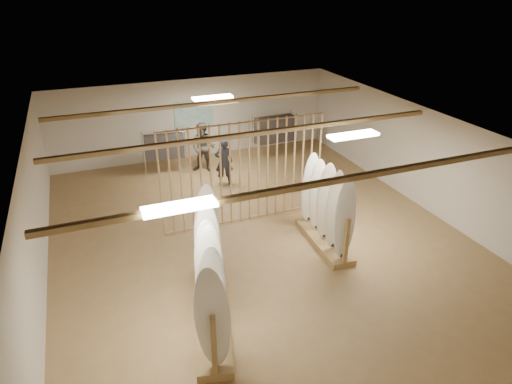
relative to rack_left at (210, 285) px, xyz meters
name	(u,v)px	position (x,y,z in m)	size (l,w,h in m)	color
floor	(256,234)	(1.97, 2.61, -0.77)	(12.00, 12.00, 0.00)	#977549
ceiling	(256,130)	(1.97, 2.61, 2.03)	(12.00, 12.00, 0.00)	#989690
wall_back	(194,118)	(1.97, 8.61, 0.63)	(12.00, 12.00, 0.00)	beige
wall_front	(419,359)	(1.97, -3.39, 0.63)	(12.00, 12.00, 0.00)	beige
wall_left	(34,222)	(-3.03, 2.61, 0.63)	(12.00, 12.00, 0.00)	beige
wall_right	(421,157)	(6.97, 2.61, 0.63)	(12.00, 12.00, 0.00)	beige
ceiling_slats	(256,133)	(1.97, 2.61, 1.95)	(9.50, 6.12, 0.10)	#9C7A47
light_panels	(256,133)	(1.97, 2.61, 1.97)	(1.20, 0.35, 0.06)	white
bamboo_partition	(245,173)	(1.97, 3.41, 0.63)	(4.45, 0.05, 2.78)	tan
poster	(194,113)	(1.97, 8.59, 0.83)	(1.40, 0.03, 0.90)	teal
rack_left	(210,285)	(0.00, 0.00, 0.00)	(1.38, 3.26, 2.24)	#9C7A47
rack_right	(325,218)	(3.36, 1.54, -0.05)	(0.71, 2.26, 2.13)	#9C7A47
clothing_rack_a	(164,146)	(0.63, 7.40, 0.17)	(1.35, 0.45, 1.45)	silver
clothing_rack_b	(274,129)	(4.56, 7.37, 0.29)	(1.53, 0.47, 1.64)	silver
shopper_a	(224,159)	(2.16, 5.80, 0.10)	(0.63, 0.43, 1.73)	#23242A
shopper_b	(203,144)	(1.86, 7.07, 0.19)	(0.92, 0.72, 1.92)	#3C362F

